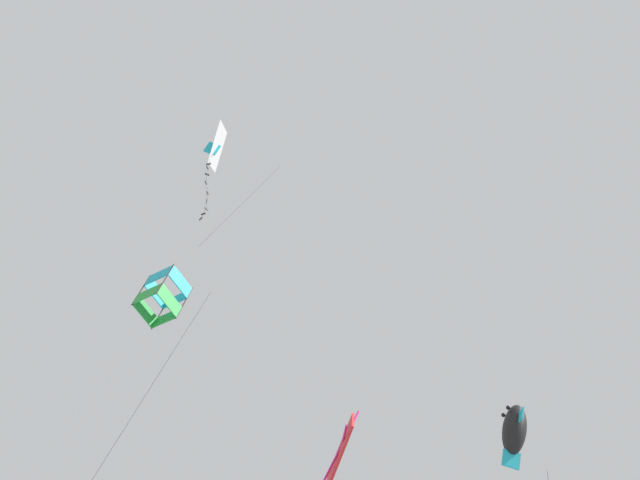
# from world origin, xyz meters

# --- Properties ---
(kite_delta_far_centre) EXTENTS (3.57, 2.83, 7.69)m
(kite_delta_far_centre) POSITION_xyz_m (-8.10, -6.65, 26.84)
(kite_delta_far_centre) COLOR white
(kite_diamond_near_left) EXTENTS (2.93, 1.48, 7.34)m
(kite_diamond_near_left) POSITION_xyz_m (-6.15, -1.99, 13.23)
(kite_diamond_near_left) COLOR red
(kite_fish_near_right) EXTENTS (1.75, 1.34, 9.68)m
(kite_fish_near_right) POSITION_xyz_m (-8.58, 2.58, 14.82)
(kite_fish_near_right) COLOR black
(kite_box_highest) EXTENTS (3.28, 2.81, 9.78)m
(kite_box_highest) POSITION_xyz_m (-8.71, -8.10, 20.52)
(kite_box_highest) COLOR #1EB2C6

